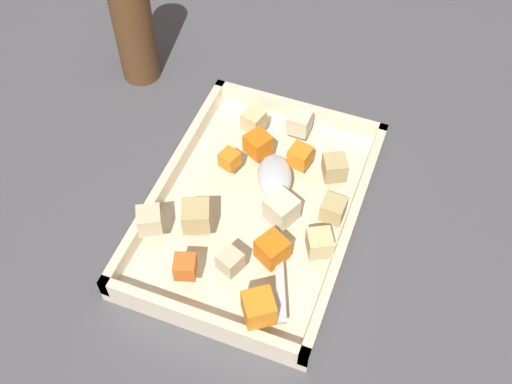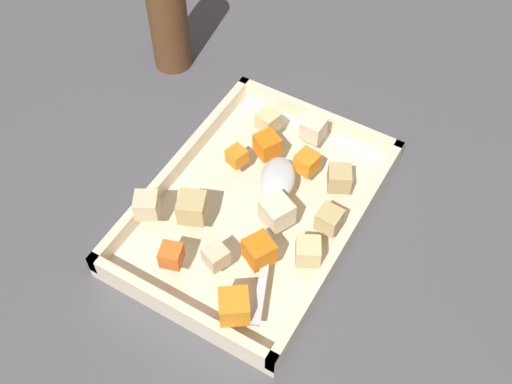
# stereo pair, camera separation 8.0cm
# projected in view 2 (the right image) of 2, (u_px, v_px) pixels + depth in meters

# --- Properties ---
(ground_plane) EXTENTS (4.00, 4.00, 0.00)m
(ground_plane) POSITION_uv_depth(u_px,v_px,m) (258.00, 222.00, 0.84)
(ground_plane) COLOR #4C4C51
(baking_dish) EXTENTS (0.36, 0.26, 0.04)m
(baking_dish) POSITION_uv_depth(u_px,v_px,m) (256.00, 210.00, 0.83)
(baking_dish) COLOR beige
(baking_dish) RESTS_ON ground_plane
(carrot_chunk_far_left) EXTENTS (0.03, 0.03, 0.02)m
(carrot_chunk_far_left) POSITION_uv_depth(u_px,v_px,m) (237.00, 156.00, 0.84)
(carrot_chunk_far_left) COLOR orange
(carrot_chunk_far_left) RESTS_ON baking_dish
(carrot_chunk_under_handle) EXTENTS (0.03, 0.03, 0.03)m
(carrot_chunk_under_handle) POSITION_uv_depth(u_px,v_px,m) (307.00, 162.00, 0.83)
(carrot_chunk_under_handle) COLOR orange
(carrot_chunk_under_handle) RESTS_ON baking_dish
(carrot_chunk_heap_top) EXTENTS (0.04, 0.04, 0.03)m
(carrot_chunk_heap_top) POSITION_uv_depth(u_px,v_px,m) (259.00, 251.00, 0.74)
(carrot_chunk_heap_top) COLOR orange
(carrot_chunk_heap_top) RESTS_ON baking_dish
(carrot_chunk_front_center) EXTENTS (0.04, 0.04, 0.03)m
(carrot_chunk_front_center) POSITION_uv_depth(u_px,v_px,m) (267.00, 145.00, 0.84)
(carrot_chunk_front_center) COLOR orange
(carrot_chunk_front_center) RESTS_ON baking_dish
(carrot_chunk_center) EXTENTS (0.05, 0.05, 0.03)m
(carrot_chunk_center) POSITION_uv_depth(u_px,v_px,m) (234.00, 306.00, 0.70)
(carrot_chunk_center) COLOR orange
(carrot_chunk_center) RESTS_ON baking_dish
(carrot_chunk_mid_right) EXTENTS (0.03, 0.03, 0.03)m
(carrot_chunk_mid_right) POSITION_uv_depth(u_px,v_px,m) (171.00, 255.00, 0.74)
(carrot_chunk_mid_right) COLOR orange
(carrot_chunk_mid_right) RESTS_ON baking_dish
(potato_chunk_far_right) EXTENTS (0.03, 0.03, 0.03)m
(potato_chunk_far_right) POSITION_uv_depth(u_px,v_px,m) (329.00, 219.00, 0.77)
(potato_chunk_far_right) COLOR tan
(potato_chunk_far_right) RESTS_ON baking_dish
(potato_chunk_mid_left) EXTENTS (0.03, 0.03, 0.03)m
(potato_chunk_mid_left) POSITION_uv_depth(u_px,v_px,m) (216.00, 256.00, 0.74)
(potato_chunk_mid_left) COLOR beige
(potato_chunk_mid_left) RESTS_ON baking_dish
(potato_chunk_near_left) EXTENTS (0.03, 0.03, 0.03)m
(potato_chunk_near_left) POSITION_uv_depth(u_px,v_px,m) (313.00, 129.00, 0.86)
(potato_chunk_near_left) COLOR beige
(potato_chunk_near_left) RESTS_ON baking_dish
(potato_chunk_near_spoon) EXTENTS (0.03, 0.03, 0.03)m
(potato_chunk_near_spoon) POSITION_uv_depth(u_px,v_px,m) (268.00, 121.00, 0.87)
(potato_chunk_near_spoon) COLOR #E0CC89
(potato_chunk_near_spoon) RESTS_ON baking_dish
(potato_chunk_corner_sw) EXTENTS (0.04, 0.04, 0.03)m
(potato_chunk_corner_sw) POSITION_uv_depth(u_px,v_px,m) (192.00, 207.00, 0.78)
(potato_chunk_corner_sw) COLOR tan
(potato_chunk_corner_sw) RESTS_ON baking_dish
(potato_chunk_corner_ne) EXTENTS (0.05, 0.05, 0.03)m
(potato_chunk_corner_ne) POSITION_uv_depth(u_px,v_px,m) (277.00, 212.00, 0.78)
(potato_chunk_corner_ne) COLOR beige
(potato_chunk_corner_ne) RESTS_ON baking_dish
(potato_chunk_rim_edge) EXTENTS (0.04, 0.04, 0.03)m
(potato_chunk_rim_edge) POSITION_uv_depth(u_px,v_px,m) (147.00, 205.00, 0.78)
(potato_chunk_rim_edge) COLOR beige
(potato_chunk_rim_edge) RESTS_ON baking_dish
(potato_chunk_corner_nw) EXTENTS (0.04, 0.04, 0.03)m
(potato_chunk_corner_nw) POSITION_uv_depth(u_px,v_px,m) (339.00, 178.00, 0.81)
(potato_chunk_corner_nw) COLOR tan
(potato_chunk_corner_nw) RESTS_ON baking_dish
(potato_chunk_heap_side) EXTENTS (0.04, 0.04, 0.03)m
(potato_chunk_heap_side) POSITION_uv_depth(u_px,v_px,m) (308.00, 251.00, 0.74)
(potato_chunk_heap_side) COLOR #E0CC89
(potato_chunk_heap_side) RESTS_ON baking_dish
(serving_spoon) EXTENTS (0.23, 0.12, 0.02)m
(serving_spoon) POSITION_uv_depth(u_px,v_px,m) (276.00, 187.00, 0.81)
(serving_spoon) COLOR silver
(serving_spoon) RESTS_ON baking_dish
(pepper_mill) EXTENTS (0.06, 0.06, 0.22)m
(pepper_mill) POSITION_uv_depth(u_px,v_px,m) (167.00, 11.00, 0.94)
(pepper_mill) COLOR brown
(pepper_mill) RESTS_ON ground_plane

